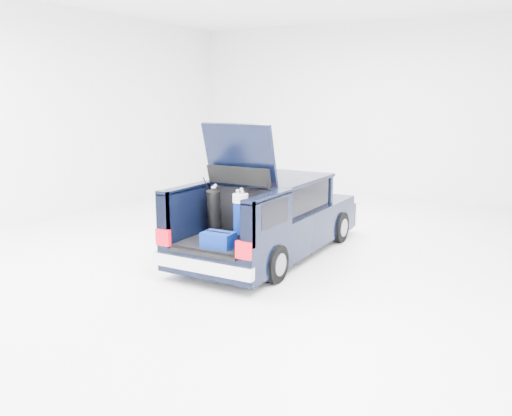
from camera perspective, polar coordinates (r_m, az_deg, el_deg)
The scene contains 6 objects.
ground at distance 10.16m, azimuth 1.40°, elevation -4.87°, with size 14.00×14.00×0.00m, color white.
car at distance 10.08m, azimuth 1.70°, elevation -1.05°, with size 1.87×4.65×2.47m.
red_suitcase at distance 8.58m, azimuth 0.22°, elevation -1.77°, with size 0.39×0.26×0.63m.
black_golf_bag at distance 9.15m, azimuth -4.39°, elevation -0.42°, with size 0.31×0.38×0.85m.
blue_golf_bag at distance 8.79m, azimuth -1.64°, elevation -0.87°, with size 0.33×0.33×0.85m.
blue_duffel at distance 8.41m, azimuth -3.99°, elevation -3.34°, with size 0.50×0.34×0.26m.
Camera 1 is at (4.59, -8.60, 2.89)m, focal length 38.00 mm.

